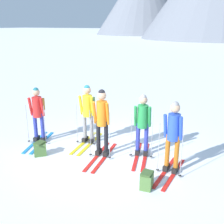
{
  "coord_description": "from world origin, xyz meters",
  "views": [
    {
      "loc": [
        3.44,
        -6.15,
        3.38
      ],
      "look_at": [
        0.03,
        0.32,
        1.05
      ],
      "focal_mm": 44.34,
      "sensor_mm": 36.0,
      "label": 1
    }
  ],
  "objects_px": {
    "skier_in_orange": "(102,120)",
    "skier_in_blue": "(173,134)",
    "backpack_on_snow_front": "(40,149)",
    "skier_in_red": "(38,112)",
    "skier_in_green": "(143,123)",
    "skier_in_yellow": "(88,111)",
    "backpack_on_snow_beside": "(147,180)"
  },
  "relations": [
    {
      "from": "skier_in_yellow",
      "to": "skier_in_blue",
      "type": "relative_size",
      "value": 1.0
    },
    {
      "from": "skier_in_green",
      "to": "skier_in_blue",
      "type": "bearing_deg",
      "value": -27.8
    },
    {
      "from": "skier_in_blue",
      "to": "backpack_on_snow_front",
      "type": "distance_m",
      "value": 3.54
    },
    {
      "from": "skier_in_orange",
      "to": "skier_in_green",
      "type": "height_order",
      "value": "skier_in_orange"
    },
    {
      "from": "skier_in_orange",
      "to": "skier_in_blue",
      "type": "bearing_deg",
      "value": 0.3
    },
    {
      "from": "skier_in_green",
      "to": "skier_in_blue",
      "type": "xyz_separation_m",
      "value": [
        0.95,
        -0.5,
        0.05
      ]
    },
    {
      "from": "skier_in_green",
      "to": "backpack_on_snow_beside",
      "type": "bearing_deg",
      "value": -64.08
    },
    {
      "from": "skier_in_green",
      "to": "backpack_on_snow_beside",
      "type": "relative_size",
      "value": 4.44
    },
    {
      "from": "skier_in_yellow",
      "to": "backpack_on_snow_beside",
      "type": "height_order",
      "value": "skier_in_yellow"
    },
    {
      "from": "skier_in_red",
      "to": "skier_in_green",
      "type": "height_order",
      "value": "skier_in_green"
    },
    {
      "from": "skier_in_green",
      "to": "skier_in_orange",
      "type": "bearing_deg",
      "value": -151.12
    },
    {
      "from": "skier_in_orange",
      "to": "skier_in_green",
      "type": "xyz_separation_m",
      "value": [
        0.93,
        0.51,
        -0.09
      ]
    },
    {
      "from": "skier_in_yellow",
      "to": "backpack_on_snow_front",
      "type": "xyz_separation_m",
      "value": [
        -0.68,
        -1.35,
        -0.8
      ]
    },
    {
      "from": "skier_in_red",
      "to": "skier_in_yellow",
      "type": "xyz_separation_m",
      "value": [
        1.34,
        0.62,
        0.06
      ]
    },
    {
      "from": "skier_in_yellow",
      "to": "skier_in_blue",
      "type": "xyz_separation_m",
      "value": [
        2.68,
        -0.56,
        -0.02
      ]
    },
    {
      "from": "skier_in_green",
      "to": "backpack_on_snow_front",
      "type": "height_order",
      "value": "skier_in_green"
    },
    {
      "from": "skier_in_blue",
      "to": "skier_in_green",
      "type": "bearing_deg",
      "value": 152.2
    },
    {
      "from": "skier_in_orange",
      "to": "skier_in_blue",
      "type": "relative_size",
      "value": 1.04
    },
    {
      "from": "skier_in_red",
      "to": "skier_in_green",
      "type": "relative_size",
      "value": 0.98
    },
    {
      "from": "skier_in_yellow",
      "to": "skier_in_green",
      "type": "xyz_separation_m",
      "value": [
        1.73,
        -0.06,
        -0.07
      ]
    },
    {
      "from": "backpack_on_snow_front",
      "to": "backpack_on_snow_beside",
      "type": "bearing_deg",
      "value": -2.45
    },
    {
      "from": "skier_in_red",
      "to": "skier_in_orange",
      "type": "relative_size",
      "value": 0.91
    },
    {
      "from": "backpack_on_snow_front",
      "to": "skier_in_green",
      "type": "bearing_deg",
      "value": 28.08
    },
    {
      "from": "skier_in_red",
      "to": "skier_in_blue",
      "type": "xyz_separation_m",
      "value": [
        4.02,
        0.05,
        0.04
      ]
    },
    {
      "from": "skier_in_red",
      "to": "skier_in_blue",
      "type": "relative_size",
      "value": 0.95
    },
    {
      "from": "skier_in_red",
      "to": "skier_in_orange",
      "type": "height_order",
      "value": "skier_in_orange"
    },
    {
      "from": "skier_in_yellow",
      "to": "skier_in_orange",
      "type": "xyz_separation_m",
      "value": [
        0.8,
        -0.57,
        0.02
      ]
    },
    {
      "from": "skier_in_orange",
      "to": "skier_in_green",
      "type": "bearing_deg",
      "value": 28.88
    },
    {
      "from": "skier_in_red",
      "to": "backpack_on_snow_front",
      "type": "relative_size",
      "value": 4.18
    },
    {
      "from": "skier_in_yellow",
      "to": "backpack_on_snow_beside",
      "type": "xyz_separation_m",
      "value": [
        2.42,
        -1.48,
        -0.8
      ]
    },
    {
      "from": "skier_in_red",
      "to": "skier_in_yellow",
      "type": "relative_size",
      "value": 0.95
    },
    {
      "from": "skier_in_blue",
      "to": "skier_in_red",
      "type": "bearing_deg",
      "value": -179.25
    }
  ]
}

